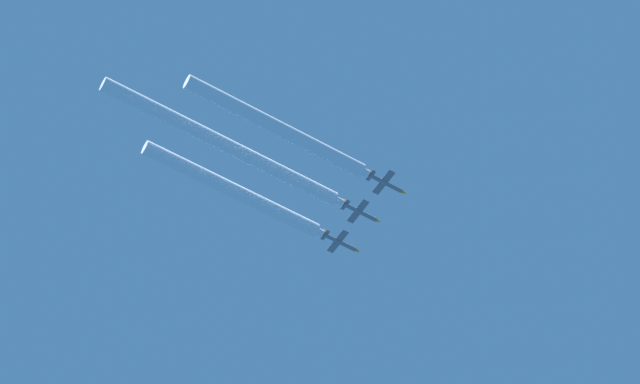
# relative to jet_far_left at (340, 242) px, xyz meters

# --- Properties ---
(jet_far_left) EXTENTS (7.20, 10.49, 2.52)m
(jet_far_left) POSITION_rel_jet_far_left_xyz_m (0.00, 0.00, 0.00)
(jet_far_left) COLOR slate
(jet_inner_left) EXTENTS (7.20, 10.49, 2.52)m
(jet_inner_left) POSITION_rel_jet_far_left_xyz_m (9.46, -0.47, 0.56)
(jet_inner_left) COLOR slate
(jet_center) EXTENTS (7.20, 10.49, 2.52)m
(jet_center) POSITION_rel_jet_far_left_xyz_m (19.38, -0.02, 0.49)
(jet_center) COLOR slate
(smoke_trail_far_left) EXTENTS (3.31, 45.98, 3.31)m
(smoke_trail_far_left) POSITION_rel_jet_far_left_xyz_m (0.00, -27.82, -0.03)
(smoke_trail_far_left) COLOR white
(smoke_trail_inner_left) EXTENTS (3.31, 60.39, 3.31)m
(smoke_trail_inner_left) POSITION_rel_jet_far_left_xyz_m (9.46, -35.48, 0.54)
(smoke_trail_inner_left) COLOR white
(smoke_trail_center) EXTENTS (3.31, 45.92, 3.31)m
(smoke_trail_center) POSITION_rel_jet_far_left_xyz_m (19.38, -27.81, 0.47)
(smoke_trail_center) COLOR white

